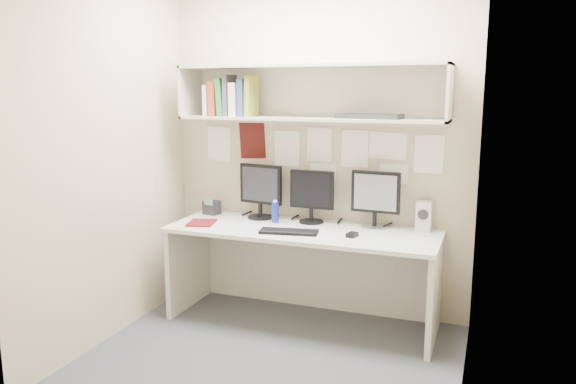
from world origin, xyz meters
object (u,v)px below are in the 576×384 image
(monitor_left, at_px, (261,189))
(monitor_center, at_px, (312,194))
(desk_phone, at_px, (212,207))
(desk, at_px, (302,276))
(monitor_right, at_px, (375,197))
(speaker, at_px, (424,216))
(keyboard, at_px, (289,232))
(maroon_notebook, at_px, (201,223))

(monitor_left, xyz_separation_m, monitor_center, (0.43, 0.00, -0.01))
(monitor_left, height_order, desk_phone, monitor_left)
(desk, xyz_separation_m, monitor_right, (0.49, 0.22, 0.60))
(desk, xyz_separation_m, speaker, (0.84, 0.25, 0.47))
(monitor_left, relative_size, speaker, 1.97)
(monitor_right, relative_size, desk_phone, 2.89)
(monitor_left, distance_m, desk_phone, 0.47)
(keyboard, xyz_separation_m, maroon_notebook, (-0.73, 0.03, -0.00))
(desk, xyz_separation_m, monitor_center, (-0.00, 0.22, 0.59))
(monitor_left, bearing_deg, monitor_right, 9.52)
(maroon_notebook, distance_m, desk_phone, 0.34)
(speaker, height_order, maroon_notebook, speaker)
(desk, distance_m, monitor_center, 0.63)
(monitor_left, distance_m, keyboard, 0.58)
(keyboard, bearing_deg, desk, 62.80)
(desk, relative_size, monitor_left, 4.64)
(desk, bearing_deg, speaker, 16.69)
(monitor_center, distance_m, keyboard, 0.43)
(monitor_left, distance_m, monitor_right, 0.92)
(desk_phone, bearing_deg, monitor_left, 15.65)
(monitor_left, bearing_deg, desk_phone, -168.37)
(desk_phone, bearing_deg, monitor_center, 14.60)
(monitor_left, distance_m, monitor_center, 0.43)
(keyboard, bearing_deg, monitor_center, 73.03)
(keyboard, bearing_deg, maroon_notebook, 167.84)
(monitor_center, bearing_deg, monitor_right, 1.08)
(monitor_center, xyz_separation_m, speaker, (0.85, 0.03, -0.11))
(monitor_center, xyz_separation_m, maroon_notebook, (-0.78, -0.34, -0.22))
(maroon_notebook, relative_size, desk_phone, 1.60)
(monitor_left, xyz_separation_m, speaker, (1.27, 0.03, -0.13))
(desk, relative_size, desk_phone, 13.67)
(keyboard, bearing_deg, monitor_left, 125.66)
(monitor_left, height_order, maroon_notebook, monitor_left)
(monitor_center, distance_m, speaker, 0.85)
(desk, height_order, speaker, speaker)
(speaker, bearing_deg, keyboard, -155.49)
(monitor_left, relative_size, monitor_center, 1.07)
(keyboard, relative_size, speaker, 1.90)
(monitor_center, height_order, maroon_notebook, monitor_center)
(speaker, bearing_deg, monitor_right, -174.54)
(desk, distance_m, maroon_notebook, 0.87)
(monitor_center, relative_size, speaker, 1.85)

